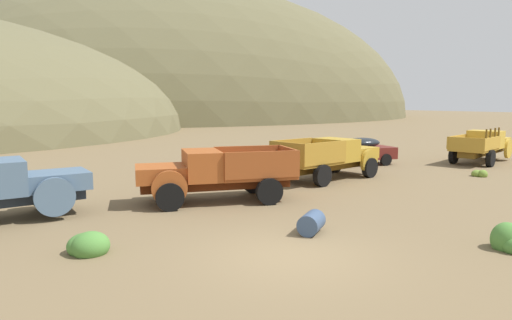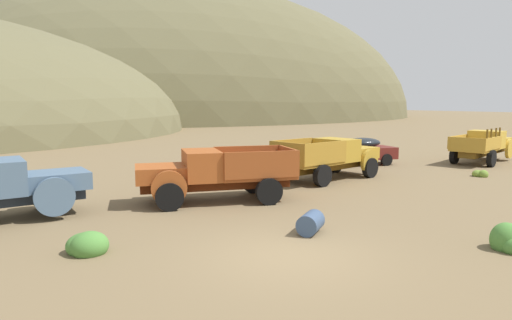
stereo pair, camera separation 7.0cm
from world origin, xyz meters
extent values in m
plane|color=brown|center=(0.00, 0.00, 0.00)|extent=(300.00, 300.00, 0.00)
ellipsoid|color=brown|center=(32.46, 79.97, 0.00)|extent=(107.58, 61.63, 53.75)
cube|color=slate|center=(-4.13, 7.20, 1.11)|extent=(1.94, 1.71, 0.55)
cube|color=#B7B2A8|center=(-3.26, 7.24, 1.09)|extent=(0.13, 1.12, 0.44)
cylinder|color=slate|center=(-4.33, 6.22, 0.76)|extent=(1.21, 0.23, 1.20)
cylinder|color=slate|center=(-4.42, 8.15, 0.76)|extent=(1.21, 0.23, 1.20)
cube|color=black|center=(-5.13, 7.15, 1.57)|extent=(0.12, 1.59, 0.59)
cylinder|color=black|center=(-4.42, 8.20, 0.48)|extent=(0.97, 0.32, 0.96)
cube|color=#51220D|center=(1.12, 6.24, 0.66)|extent=(5.48, 2.39, 0.36)
cube|color=#A34C1E|center=(-0.81, 6.77, 1.11)|extent=(2.11, 2.13, 0.55)
cube|color=#B7B2A8|center=(-1.58, 6.99, 1.09)|extent=(0.40, 1.17, 0.44)
cylinder|color=#A34C1E|center=(-0.31, 7.70, 0.76)|extent=(1.20, 0.50, 1.20)
cylinder|color=#A34C1E|center=(-0.86, 5.72, 0.76)|extent=(1.20, 0.50, 1.20)
cube|color=#A34C1E|center=(0.62, 6.38, 1.36)|extent=(1.74, 2.26, 1.05)
cube|color=black|center=(0.08, 6.53, 1.57)|extent=(0.50, 1.64, 0.59)
cube|color=#97471E|center=(2.55, 5.84, 0.90)|extent=(3.19, 2.74, 0.12)
cube|color=#97471E|center=(2.82, 6.84, 1.43)|extent=(2.66, 0.83, 0.95)
cube|color=#97471E|center=(2.27, 4.84, 1.43)|extent=(2.66, 0.83, 0.95)
cube|color=#97471E|center=(3.81, 5.49, 1.43)|extent=(0.65, 2.03, 0.95)
cylinder|color=black|center=(-0.30, 7.75, 0.48)|extent=(1.00, 0.53, 0.96)
cylinder|color=black|center=(-0.88, 5.67, 0.48)|extent=(1.00, 0.53, 0.96)
cylinder|color=black|center=(3.06, 6.82, 0.48)|extent=(1.00, 0.53, 0.96)
cylinder|color=black|center=(2.47, 4.74, 0.48)|extent=(1.00, 0.53, 0.96)
cube|color=#593D12|center=(7.80, 7.82, 0.66)|extent=(5.55, 1.94, 0.36)
cube|color=#B28928|center=(9.78, 8.19, 1.11)|extent=(2.01, 1.98, 0.55)
cube|color=#B7B2A8|center=(10.57, 8.33, 1.09)|extent=(0.29, 1.16, 0.44)
cylinder|color=#B28928|center=(9.74, 7.15, 0.76)|extent=(1.21, 0.40, 1.20)
cylinder|color=#B28928|center=(9.37, 9.14, 0.76)|extent=(1.21, 0.40, 1.20)
cube|color=#B28928|center=(8.31, 7.91, 1.36)|extent=(1.60, 2.15, 1.05)
cube|color=black|center=(8.87, 8.02, 1.57)|extent=(0.35, 1.64, 0.59)
cube|color=#A47826|center=(6.33, 7.55, 0.90)|extent=(3.09, 2.51, 0.12)
cube|color=#A47826|center=(6.51, 6.55, 1.43)|extent=(2.73, 0.60, 0.95)
cube|color=#A47826|center=(6.14, 8.55, 1.43)|extent=(2.73, 0.60, 0.95)
cube|color=#A47826|center=(5.02, 7.31, 1.43)|extent=(0.47, 2.02, 0.95)
cylinder|color=black|center=(9.75, 7.10, 0.48)|extent=(0.99, 0.45, 0.96)
cylinder|color=black|center=(9.36, 9.19, 0.48)|extent=(0.99, 0.45, 0.96)
cylinder|color=black|center=(6.29, 6.46, 0.48)|extent=(0.99, 0.45, 0.96)
cylinder|color=black|center=(5.91, 8.55, 0.48)|extent=(0.99, 0.45, 0.96)
cube|color=maroon|center=(12.38, 10.71, 0.68)|extent=(4.54, 2.58, 0.68)
ellipsoid|color=black|center=(12.63, 10.66, 1.28)|extent=(2.49, 1.96, 0.57)
ellipsoid|color=maroon|center=(10.50, 11.10, 0.75)|extent=(1.21, 1.56, 0.61)
cylinder|color=black|center=(11.26, 11.84, 0.34)|extent=(0.71, 0.33, 0.68)
cylinder|color=black|center=(10.91, 10.12, 0.34)|extent=(0.71, 0.33, 0.68)
cylinder|color=black|center=(13.86, 11.30, 0.34)|extent=(0.71, 0.33, 0.68)
cylinder|color=black|center=(13.50, 9.58, 0.34)|extent=(0.71, 0.33, 0.68)
cube|color=brown|center=(19.59, 7.66, 0.66)|extent=(5.63, 2.37, 0.36)
cube|color=gold|center=(21.58, 8.21, 1.11)|extent=(2.13, 2.03, 0.55)
cube|color=#B7B2A8|center=(22.37, 8.43, 1.09)|extent=(0.37, 1.09, 0.44)
cylinder|color=gold|center=(21.60, 7.22, 0.76)|extent=(1.20, 0.49, 1.20)
cylinder|color=gold|center=(21.09, 9.07, 0.76)|extent=(1.20, 0.49, 1.20)
cube|color=gold|center=(20.10, 7.80, 1.36)|extent=(1.74, 2.14, 1.05)
cube|color=black|center=(20.66, 7.95, 1.57)|extent=(0.47, 1.53, 0.59)
cube|color=#B5882D|center=(18.12, 7.25, 0.90)|extent=(3.24, 2.62, 0.12)
cube|color=#B5882D|center=(18.38, 6.31, 1.31)|extent=(2.75, 0.85, 0.70)
cube|color=#B5882D|center=(17.86, 8.18, 1.31)|extent=(2.75, 0.85, 0.70)
cube|color=#B5882D|center=(16.81, 6.89, 1.31)|extent=(0.61, 1.89, 0.70)
cube|color=brown|center=(17.29, 6.01, 1.91)|extent=(0.10, 0.10, 0.50)
cube|color=brown|center=(17.97, 6.20, 1.91)|extent=(0.10, 0.10, 0.50)
cube|color=brown|center=(18.78, 6.43, 1.91)|extent=(0.10, 0.10, 0.50)
cube|color=brown|center=(19.46, 6.62, 1.91)|extent=(0.10, 0.10, 0.50)
cylinder|color=black|center=(21.08, 9.12, 0.48)|extent=(1.00, 0.53, 0.96)
cylinder|color=black|center=(18.16, 6.21, 0.48)|extent=(1.00, 0.53, 0.96)
cylinder|color=black|center=(17.62, 8.16, 0.48)|extent=(1.00, 0.53, 0.96)
cylinder|color=#384C6B|center=(1.60, 1.19, 0.30)|extent=(1.07, 1.00, 0.59)
ellipsoid|color=#4C8438|center=(-4.02, 2.58, 0.19)|extent=(0.92, 0.82, 0.70)
ellipsoid|color=#4C8438|center=(-4.11, 2.75, 0.17)|extent=(0.85, 0.77, 0.62)
ellipsoid|color=#4C8438|center=(4.96, -2.35, 0.24)|extent=(0.81, 0.73, 0.86)
ellipsoid|color=olive|center=(14.62, 4.41, 0.12)|extent=(0.49, 0.44, 0.45)
ellipsoid|color=olive|center=(14.58, 4.67, 0.11)|extent=(0.56, 0.51, 0.40)
camera|label=1|loc=(-5.96, -8.42, 3.64)|focal=31.51mm
camera|label=2|loc=(-5.90, -8.46, 3.64)|focal=31.51mm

